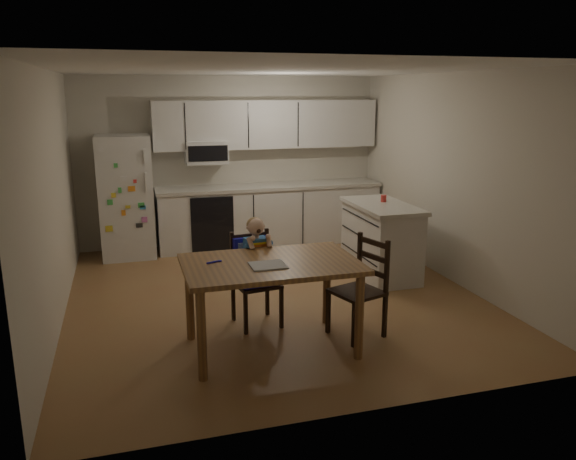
{
  "coord_description": "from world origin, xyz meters",
  "views": [
    {
      "loc": [
        -1.54,
        -5.86,
        2.28
      ],
      "look_at": [
        -0.03,
        -0.7,
        0.94
      ],
      "focal_mm": 35.0,
      "sensor_mm": 36.0,
      "label": 1
    }
  ],
  "objects_px": {
    "red_cup": "(384,198)",
    "chair_side": "(365,280)",
    "dining_table": "(271,274)",
    "chair_booster": "(255,260)",
    "refrigerator": "(126,197)",
    "kitchen_island": "(381,240)"
  },
  "relations": [
    {
      "from": "refrigerator",
      "to": "dining_table",
      "type": "bearing_deg",
      "value": -71.01
    },
    {
      "from": "red_cup",
      "to": "chair_side",
      "type": "xyz_separation_m",
      "value": [
        -0.99,
        -1.69,
        -0.43
      ]
    },
    {
      "from": "kitchen_island",
      "to": "refrigerator",
      "type": "bearing_deg",
      "value": 149.48
    },
    {
      "from": "refrigerator",
      "to": "chair_side",
      "type": "bearing_deg",
      "value": -57.72
    },
    {
      "from": "refrigerator",
      "to": "chair_booster",
      "type": "distance_m",
      "value": 3.07
    },
    {
      "from": "red_cup",
      "to": "chair_booster",
      "type": "xyz_separation_m",
      "value": [
        -1.94,
        -1.16,
        -0.3
      ]
    },
    {
      "from": "red_cup",
      "to": "chair_booster",
      "type": "distance_m",
      "value": 2.28
    },
    {
      "from": "refrigerator",
      "to": "chair_booster",
      "type": "relative_size",
      "value": 1.55
    },
    {
      "from": "kitchen_island",
      "to": "chair_side",
      "type": "distance_m",
      "value": 1.82
    },
    {
      "from": "refrigerator",
      "to": "dining_table",
      "type": "height_order",
      "value": "refrigerator"
    },
    {
      "from": "dining_table",
      "to": "refrigerator",
      "type": "bearing_deg",
      "value": 108.99
    },
    {
      "from": "refrigerator",
      "to": "chair_booster",
      "type": "height_order",
      "value": "refrigerator"
    },
    {
      "from": "dining_table",
      "to": "chair_side",
      "type": "distance_m",
      "value": 0.96
    },
    {
      "from": "dining_table",
      "to": "chair_booster",
      "type": "bearing_deg",
      "value": 90.56
    },
    {
      "from": "refrigerator",
      "to": "chair_booster",
      "type": "bearing_deg",
      "value": -67.37
    },
    {
      "from": "dining_table",
      "to": "chair_booster",
      "type": "relative_size",
      "value": 1.4
    },
    {
      "from": "kitchen_island",
      "to": "red_cup",
      "type": "xyz_separation_m",
      "value": [
        0.07,
        0.12,
        0.5
      ]
    },
    {
      "from": "kitchen_island",
      "to": "red_cup",
      "type": "distance_m",
      "value": 0.52
    },
    {
      "from": "refrigerator",
      "to": "chair_side",
      "type": "distance_m",
      "value": 3.99
    },
    {
      "from": "dining_table",
      "to": "chair_booster",
      "type": "xyz_separation_m",
      "value": [
        -0.01,
        0.62,
        -0.05
      ]
    },
    {
      "from": "dining_table",
      "to": "chair_booster",
      "type": "distance_m",
      "value": 0.62
    },
    {
      "from": "red_cup",
      "to": "chair_side",
      "type": "relative_size",
      "value": 0.09
    }
  ]
}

